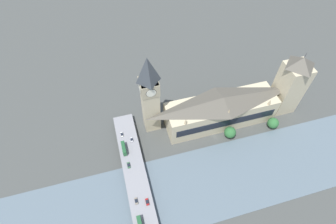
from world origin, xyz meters
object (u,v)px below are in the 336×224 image
object	(u,v)px
road_bridge	(140,198)
clock_tower	(150,94)
victoria_tower	(290,85)
double_decker_bus_mid	(124,148)
car_southbound_lead	(132,140)
car_southbound_mid	(122,134)
car_southbound_extra	(136,201)
parliament_hall	(221,110)
car_southbound_tail	(147,202)
car_northbound_mid	(129,165)

from	to	relation	value
road_bridge	clock_tower	bearing A→B (deg)	-20.44
victoria_tower	double_decker_bus_mid	distance (m)	134.21
clock_tower	car_southbound_lead	distance (m)	37.88
victoria_tower	car_southbound_mid	xyz separation A→B (m)	(3.73, 132.08, -20.51)
victoria_tower	car_southbound_extra	world-z (taller)	victoria_tower
parliament_hall	car_southbound_tail	xyz separation A→B (m)	(-50.82, 69.95, -8.13)
parliament_hall	car_southbound_mid	world-z (taller)	parliament_hall
victoria_tower	car_southbound_mid	world-z (taller)	victoria_tower
clock_tower	car_southbound_extra	bearing A→B (deg)	157.62
victoria_tower	car_southbound_mid	distance (m)	133.72
car_southbound_mid	car_southbound_extra	size ratio (longest dim) A/B	1.02
parliament_hall	car_southbound_lead	xyz separation A→B (m)	(-2.70, 70.79, -8.19)
road_bridge	car_southbound_lead	distance (m)	44.22
victoria_tower	car_southbound_lead	distance (m)	127.59
victoria_tower	car_northbound_mid	world-z (taller)	victoria_tower
victoria_tower	car_southbound_extra	size ratio (longest dim) A/B	13.01
clock_tower	car_southbound_extra	size ratio (longest dim) A/B	15.75
parliament_hall	car_southbound_extra	world-z (taller)	parliament_hall
clock_tower	car_southbound_tail	distance (m)	70.61
clock_tower	car_northbound_mid	distance (m)	51.01
car_southbound_lead	clock_tower	bearing A→B (deg)	-54.51
victoria_tower	car_northbound_mid	bearing A→B (deg)	99.72
car_southbound_tail	car_southbound_extra	size ratio (longest dim) A/B	1.02
car_southbound_mid	car_northbound_mid	bearing A→B (deg)	-179.28
car_southbound_lead	car_southbound_mid	xyz separation A→B (m)	(6.49, 6.19, 0.01)
victoria_tower	road_bridge	bearing A→B (deg)	110.00
parliament_hall	double_decker_bus_mid	bearing A→B (deg)	97.11
clock_tower	victoria_tower	distance (m)	108.34
clock_tower	car_southbound_mid	world-z (taller)	clock_tower
parliament_hall	car_southbound_extra	size ratio (longest dim) A/B	19.44
road_bridge	victoria_tower	bearing A→B (deg)	-70.00
car_southbound_mid	victoria_tower	bearing A→B (deg)	-91.62
victoria_tower	parliament_hall	bearing A→B (deg)	90.06
car_northbound_mid	car_southbound_extra	size ratio (longest dim) A/B	1.03
car_northbound_mid	car_southbound_mid	bearing A→B (deg)	0.72
road_bridge	car_northbound_mid	size ratio (longest dim) A/B	30.55
clock_tower	road_bridge	bearing A→B (deg)	159.56
parliament_hall	car_southbound_lead	distance (m)	71.32
road_bridge	car_southbound_mid	size ratio (longest dim) A/B	30.80
car_southbound_lead	car_southbound_extra	xyz separation A→B (m)	(-45.65, 5.72, 0.01)
double_decker_bus_mid	car_northbound_mid	world-z (taller)	double_decker_bus_mid
parliament_hall	car_northbound_mid	distance (m)	80.30
car_southbound_extra	car_northbound_mid	bearing A→B (deg)	0.30
car_southbound_lead	car_southbound_extra	distance (m)	46.01
road_bridge	car_southbound_mid	xyz separation A→B (m)	(50.59, 3.35, 1.69)
car_southbound_extra	double_decker_bus_mid	bearing A→B (deg)	1.43
victoria_tower	car_southbound_lead	size ratio (longest dim) A/B	14.95
car_southbound_lead	car_southbound_mid	bearing A→B (deg)	43.62
clock_tower	car_southbound_mid	xyz separation A→B (m)	(-6.71, 24.70, -30.29)
car_southbound_tail	parliament_hall	bearing A→B (deg)	-54.00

